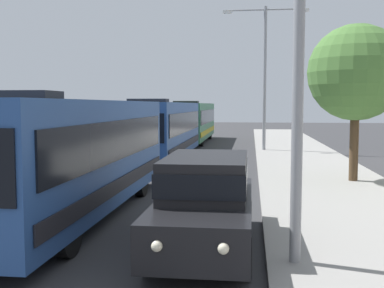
# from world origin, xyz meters

# --- Properties ---
(bus_lead) EXTENTS (2.58, 10.65, 3.21)m
(bus_lead) POSITION_xyz_m (-1.30, 12.10, 1.69)
(bus_lead) COLOR #284C8C
(bus_lead) RESTS_ON ground_plane
(bus_second_in_line) EXTENTS (2.58, 11.50, 3.21)m
(bus_second_in_line) POSITION_xyz_m (-1.30, 24.63, 1.69)
(bus_second_in_line) COLOR #284C8C
(bus_second_in_line) RESTS_ON ground_plane
(bus_middle) EXTENTS (2.58, 12.02, 3.21)m
(bus_middle) POSITION_xyz_m (-1.30, 37.26, 1.69)
(bus_middle) COLOR #33724C
(bus_middle) RESTS_ON ground_plane
(white_suv) EXTENTS (1.86, 5.10, 1.90)m
(white_suv) POSITION_xyz_m (2.40, 9.74, 1.03)
(white_suv) COLOR black
(white_suv) RESTS_ON ground_plane
(streetlamp_mid) EXTENTS (5.18, 0.28, 8.76)m
(streetlamp_mid) POSITION_xyz_m (4.10, 30.00, 5.42)
(streetlamp_mid) COLOR gray
(streetlamp_mid) RESTS_ON sidewalk
(roadside_tree) EXTENTS (3.49, 3.49, 5.70)m
(roadside_tree) POSITION_xyz_m (7.06, 18.19, 4.09)
(roadside_tree) COLOR #4C3823
(roadside_tree) RESTS_ON sidewalk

